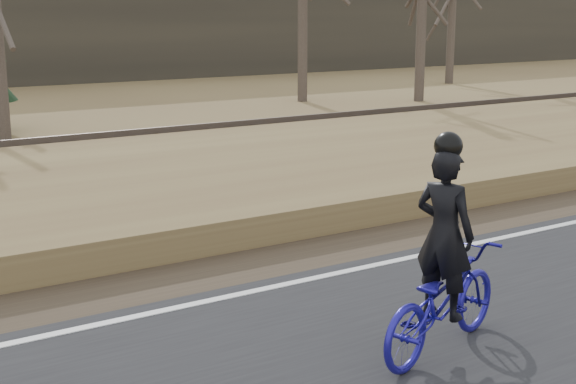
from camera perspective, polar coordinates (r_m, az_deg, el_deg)
ground at (r=11.90m, az=16.48°, el=-3.49°), size 120.00×120.00×0.00m
edge_line at (r=12.00m, az=15.78°, el=-2.97°), size 120.00×0.12×0.01m
shoulder at (r=12.67m, az=12.40°, el=-2.17°), size 120.00×1.60×0.04m
embankment at (r=14.82m, az=4.23°, el=1.06°), size 120.00×5.00×0.44m
ballast at (r=17.95m, az=-3.08°, el=3.15°), size 120.00×3.00×0.45m
railroad at (r=17.90m, az=-3.10°, el=4.11°), size 120.00×2.40×0.29m
cyclist at (r=7.69m, az=10.90°, el=-6.48°), size 2.02×1.19×2.11m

